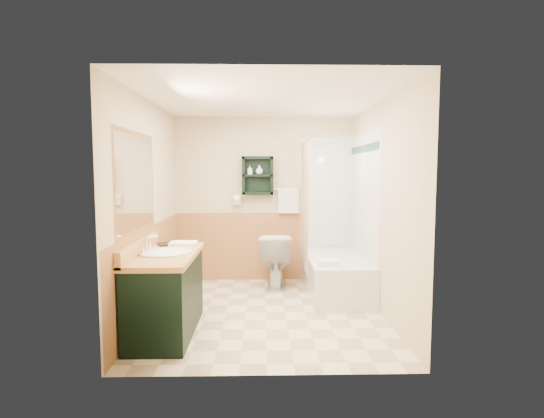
{
  "coord_description": "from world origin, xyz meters",
  "views": [
    {
      "loc": [
        -0.04,
        -4.72,
        1.61
      ],
      "look_at": [
        0.08,
        0.2,
        1.17
      ],
      "focal_mm": 28.0,
      "sensor_mm": 36.0,
      "label": 1
    }
  ],
  "objects": [
    {
      "name": "vanity_book",
      "position": [
        -1.16,
        -0.17,
        0.92
      ],
      "size": [
        0.16,
        0.08,
        0.22
      ],
      "primitive_type": "imported",
      "rotation": [
        0.0,
        0.0,
        0.4
      ],
      "color": "black",
      "rests_on": "vanity"
    },
    {
      "name": "wall_shelf",
      "position": [
        -0.1,
        1.41,
        1.55
      ],
      "size": [
        0.45,
        0.15,
        0.55
      ],
      "primitive_type": "cube",
      "color": "black",
      "rests_on": "back_wall"
    },
    {
      "name": "wainscot_back",
      "position": [
        0.0,
        1.49,
        0.5
      ],
      "size": [
        2.58,
        2.58,
        1.0
      ],
      "primitive_type": null,
      "color": "tan",
      "rests_on": "back_wall"
    },
    {
      "name": "curtain_rod",
      "position": [
        0.53,
        0.75,
        2.0
      ],
      "size": [
        0.03,
        1.6,
        0.03
      ],
      "primitive_type": "cylinder",
      "rotation": [
        1.57,
        0.0,
        0.0
      ],
      "color": "silver",
      "rests_on": "back_wall"
    },
    {
      "name": "ceiling",
      "position": [
        0.0,
        0.0,
        2.42
      ],
      "size": [
        2.6,
        3.0,
        0.04
      ],
      "primitive_type": "cube",
      "color": "white",
      "rests_on": "back_wall"
    },
    {
      "name": "counter_towel",
      "position": [
        -0.89,
        -0.15,
        0.83
      ],
      "size": [
        0.29,
        0.22,
        0.04
      ],
      "primitive_type": "cube",
      "color": "white",
      "rests_on": "vanity"
    },
    {
      "name": "wainscot_left",
      "position": [
        -1.29,
        0.0,
        0.5
      ],
      "size": [
        2.98,
        2.98,
        1.0
      ],
      "primitive_type": null,
      "color": "tan",
      "rests_on": "left_wall"
    },
    {
      "name": "vanity",
      "position": [
        -0.99,
        -0.58,
        0.4
      ],
      "size": [
        0.59,
        1.27,
        0.81
      ],
      "primitive_type": "cube",
      "color": "black",
      "rests_on": "ground"
    },
    {
      "name": "right_wall",
      "position": [
        1.32,
        0.0,
        1.2
      ],
      "size": [
        0.04,
        3.0,
        2.4
      ],
      "primitive_type": "cube",
      "color": "beige",
      "rests_on": "ground"
    },
    {
      "name": "toilet",
      "position": [
        0.15,
        1.07,
        0.38
      ],
      "size": [
        0.46,
        0.78,
        0.75
      ],
      "primitive_type": "imported",
      "rotation": [
        0.0,
        0.0,
        3.1
      ],
      "color": "silver",
      "rests_on": "ground"
    },
    {
      "name": "back_wall",
      "position": [
        0.0,
        1.52,
        1.2
      ],
      "size": [
        2.6,
        0.04,
        2.4
      ],
      "primitive_type": "cube",
      "color": "beige",
      "rests_on": "ground"
    },
    {
      "name": "soap_bottle_b",
      "position": [
        -0.08,
        1.4,
        1.62
      ],
      "size": [
        0.12,
        0.15,
        0.1
      ],
      "primitive_type": "imported",
      "rotation": [
        0.0,
        0.0,
        -0.15
      ],
      "color": "silver",
      "rests_on": "wall_shelf"
    },
    {
      "name": "tile_back",
      "position": [
        1.03,
        1.48,
        1.05
      ],
      "size": [
        0.95,
        0.95,
        2.1
      ],
      "primitive_type": null,
      "color": "white",
      "rests_on": "back_wall"
    },
    {
      "name": "bathtub",
      "position": [
        0.93,
        0.71,
        0.25
      ],
      "size": [
        0.74,
        1.5,
        0.49
      ],
      "primitive_type": "cube",
      "color": "silver",
      "rests_on": "ground"
    },
    {
      "name": "hair_dryer",
      "position": [
        -0.4,
        1.43,
        1.2
      ],
      "size": [
        0.1,
        0.24,
        0.18
      ],
      "primitive_type": null,
      "color": "white",
      "rests_on": "back_wall"
    },
    {
      "name": "shower_curtain",
      "position": [
        0.53,
        0.92,
        1.15
      ],
      "size": [
        1.05,
        1.05,
        1.7
      ],
      "primitive_type": null,
      "color": "#C1B892",
      "rests_on": "curtain_rod"
    },
    {
      "name": "left_wall",
      "position": [
        -1.32,
        0.0,
        1.2
      ],
      "size": [
        0.04,
        3.0,
        2.4
      ],
      "primitive_type": "cube",
      "color": "beige",
      "rests_on": "ground"
    },
    {
      "name": "floor",
      "position": [
        0.0,
        0.0,
        0.0
      ],
      "size": [
        3.0,
        3.0,
        0.0
      ],
      "primitive_type": "plane",
      "color": "beige",
      "rests_on": "ground"
    },
    {
      "name": "tub_towel",
      "position": [
        0.74,
        0.21,
        0.53
      ],
      "size": [
        0.24,
        0.2,
        0.07
      ],
      "primitive_type": "cube",
      "color": "white",
      "rests_on": "bathtub"
    },
    {
      "name": "tile_accent",
      "position": [
        1.27,
        0.75,
        1.9
      ],
      "size": [
        1.5,
        1.5,
        0.1
      ],
      "primitive_type": null,
      "color": "#124029",
      "rests_on": "right_wall"
    },
    {
      "name": "mirror_glass",
      "position": [
        -1.27,
        -0.55,
        1.5
      ],
      "size": [
        1.2,
        1.2,
        0.9
      ],
      "primitive_type": null,
      "color": "white",
      "rests_on": "left_wall"
    },
    {
      "name": "towel_bar",
      "position": [
        0.35,
        1.45,
        1.35
      ],
      "size": [
        0.4,
        0.06,
        0.4
      ],
      "primitive_type": null,
      "color": "white",
      "rests_on": "back_wall"
    },
    {
      "name": "tile_right",
      "position": [
        1.28,
        0.75,
        1.05
      ],
      "size": [
        1.5,
        1.5,
        2.1
      ],
      "primitive_type": null,
      "color": "white",
      "rests_on": "right_wall"
    },
    {
      "name": "mirror_frame",
      "position": [
        -1.27,
        -0.55,
        1.5
      ],
      "size": [
        1.3,
        1.3,
        1.0
      ],
      "primitive_type": null,
      "color": "olive",
      "rests_on": "left_wall"
    },
    {
      "name": "soap_bottle_a",
      "position": [
        -0.21,
        1.4,
        1.6
      ],
      "size": [
        0.09,
        0.14,
        0.06
      ],
      "primitive_type": "imported",
      "rotation": [
        0.0,
        0.0,
        0.21
      ],
      "color": "silver",
      "rests_on": "wall_shelf"
    }
  ]
}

